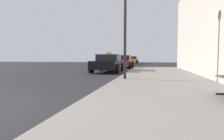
{
  "coord_description": "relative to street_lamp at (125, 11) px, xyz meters",
  "views": [
    {
      "loc": [
        3.47,
        -2.95,
        1.05
      ],
      "look_at": [
        2.28,
        2.95,
        0.66
      ],
      "focal_mm": 31.05,
      "sensor_mm": 36.0,
      "label": 1
    }
  ],
  "objects": [
    {
      "name": "car_green",
      "position": [
        -2.95,
        35.52,
        -2.33
      ],
      "size": [
        2.0,
        4.16,
        1.27
      ],
      "rotation": [
        0.0,
        0.0,
        3.14
      ],
      "color": "#196638",
      "rests_on": "ground_plane"
    },
    {
      "name": "street_lamp",
      "position": [
        0.0,
        0.0,
        0.0
      ],
      "size": [
        0.36,
        0.36,
        4.1
      ],
      "color": "black",
      "rests_on": "sidewalk"
    },
    {
      "name": "sidewalk",
      "position": [
        1.61,
        -5.14,
        -2.9
      ],
      "size": [
        4.0,
        32.0,
        0.15
      ],
      "primitive_type": "cube",
      "color": "gray",
      "rests_on": "ground_plane"
    },
    {
      "name": "car_red",
      "position": [
        -1.79,
        11.72,
        -2.33
      ],
      "size": [
        1.95,
        4.48,
        1.27
      ],
      "rotation": [
        0.0,
        0.0,
        3.14
      ],
      "color": "red",
      "rests_on": "ground_plane"
    },
    {
      "name": "car_black",
      "position": [
        -1.94,
        5.57,
        -2.33
      ],
      "size": [
        1.94,
        4.12,
        1.43
      ],
      "rotation": [
        0.0,
        0.0,
        3.14
      ],
      "color": "black",
      "rests_on": "ground_plane"
    },
    {
      "name": "car_yellow",
      "position": [
        -2.35,
        27.76,
        -2.33
      ],
      "size": [
        2.02,
        4.15,
        1.27
      ],
      "rotation": [
        0.0,
        0.0,
        3.14
      ],
      "color": "yellow",
      "rests_on": "ground_plane"
    },
    {
      "name": "car_white",
      "position": [
        -2.95,
        20.24,
        -2.33
      ],
      "size": [
        2.03,
        4.2,
        1.43
      ],
      "rotation": [
        0.0,
        0.0,
        3.14
      ],
      "color": "white",
      "rests_on": "ground_plane"
    }
  ]
}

